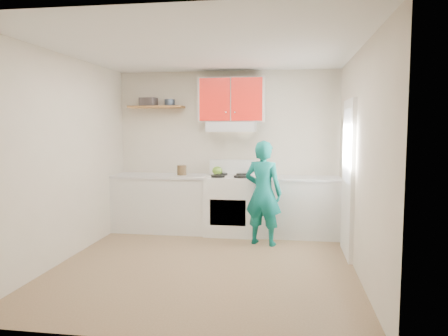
% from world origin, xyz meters
% --- Properties ---
extents(floor, '(3.80, 3.80, 0.00)m').
position_xyz_m(floor, '(0.00, 0.00, 0.00)').
color(floor, brown).
rests_on(floor, ground).
extents(ceiling, '(3.60, 3.80, 0.04)m').
position_xyz_m(ceiling, '(0.00, 0.00, 2.60)').
color(ceiling, white).
rests_on(ceiling, floor).
extents(back_wall, '(3.60, 0.04, 2.60)m').
position_xyz_m(back_wall, '(0.00, 1.90, 1.30)').
color(back_wall, beige).
rests_on(back_wall, floor).
extents(front_wall, '(3.60, 0.04, 2.60)m').
position_xyz_m(front_wall, '(0.00, -1.90, 1.30)').
color(front_wall, beige).
rests_on(front_wall, floor).
extents(left_wall, '(0.04, 3.80, 2.60)m').
position_xyz_m(left_wall, '(-1.80, 0.00, 1.30)').
color(left_wall, beige).
rests_on(left_wall, floor).
extents(right_wall, '(0.04, 3.80, 2.60)m').
position_xyz_m(right_wall, '(1.80, 0.00, 1.30)').
color(right_wall, beige).
rests_on(right_wall, floor).
extents(door, '(0.05, 0.85, 2.05)m').
position_xyz_m(door, '(1.78, 0.70, 1.02)').
color(door, white).
rests_on(door, floor).
extents(door_glass, '(0.01, 0.55, 0.95)m').
position_xyz_m(door_glass, '(1.75, 0.70, 1.45)').
color(door_glass, white).
rests_on(door_glass, door).
extents(counter_left, '(1.52, 0.60, 0.90)m').
position_xyz_m(counter_left, '(-1.04, 1.60, 0.45)').
color(counter_left, silver).
rests_on(counter_left, floor).
extents(counter_right, '(1.32, 0.60, 0.90)m').
position_xyz_m(counter_right, '(1.14, 1.60, 0.45)').
color(counter_right, silver).
rests_on(counter_right, floor).
extents(stove, '(0.76, 0.65, 0.92)m').
position_xyz_m(stove, '(0.10, 1.57, 0.46)').
color(stove, white).
rests_on(stove, floor).
extents(range_hood, '(0.76, 0.44, 0.15)m').
position_xyz_m(range_hood, '(0.10, 1.68, 1.70)').
color(range_hood, silver).
rests_on(range_hood, back_wall).
extents(upper_cabinets, '(1.02, 0.33, 0.70)m').
position_xyz_m(upper_cabinets, '(0.10, 1.73, 2.12)').
color(upper_cabinets, red).
rests_on(upper_cabinets, back_wall).
extents(shelf, '(0.90, 0.30, 0.04)m').
position_xyz_m(shelf, '(-1.15, 1.75, 2.02)').
color(shelf, brown).
rests_on(shelf, back_wall).
extents(books, '(0.28, 0.22, 0.13)m').
position_xyz_m(books, '(-1.28, 1.72, 2.10)').
color(books, '#3E3738').
rests_on(books, shelf).
extents(tin, '(0.18, 0.18, 0.10)m').
position_xyz_m(tin, '(-0.92, 1.72, 2.09)').
color(tin, '#333D4C').
rests_on(tin, shelf).
extents(kettle, '(0.20, 0.20, 0.14)m').
position_xyz_m(kettle, '(-0.13, 1.70, 0.99)').
color(kettle, olive).
rests_on(kettle, stove).
extents(crock, '(0.20, 0.20, 0.18)m').
position_xyz_m(crock, '(-0.70, 1.61, 0.99)').
color(crock, '#4A3720').
rests_on(crock, counter_left).
extents(cutting_board, '(0.29, 0.22, 0.02)m').
position_xyz_m(cutting_board, '(0.70, 1.52, 0.91)').
color(cutting_board, olive).
rests_on(cutting_board, counter_right).
extents(silicone_mat, '(0.35, 0.31, 0.01)m').
position_xyz_m(silicone_mat, '(1.43, 1.62, 0.90)').
color(silicone_mat, red).
rests_on(silicone_mat, counter_right).
extents(person, '(0.63, 0.50, 1.51)m').
position_xyz_m(person, '(0.65, 1.03, 0.75)').
color(person, '#0B655F').
rests_on(person, floor).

